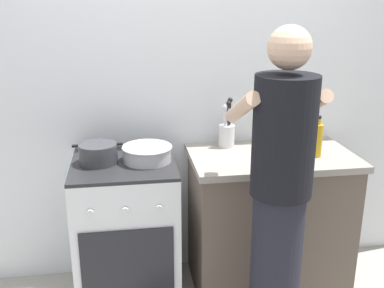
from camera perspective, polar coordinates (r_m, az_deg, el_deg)
The scene contains 9 objects.
back_wall at distance 2.95m, azimuth 1.78°, elevation 7.04°, with size 3.20×0.10×2.50m.
countertop at distance 2.97m, azimuth 9.62°, elevation -9.46°, with size 1.00×0.60×0.90m.
stove_range at distance 2.84m, azimuth -8.24°, elevation -10.83°, with size 0.60×0.62×0.90m.
pot at distance 2.64m, azimuth -11.76°, elevation -1.18°, with size 0.29×0.22×0.12m.
mixing_bowl at distance 2.64m, azimuth -5.68°, elevation -1.11°, with size 0.30×0.30×0.09m.
utensil_crock at distance 2.88m, azimuth 4.42°, elevation 1.47°, with size 0.10×0.10×0.32m.
spice_bottle at distance 2.80m, azimuth 12.11°, elevation -0.47°, with size 0.04×0.04×0.09m.
oil_bottle at distance 2.79m, azimuth 15.50°, elevation 0.55°, with size 0.06×0.06×0.25m.
person at distance 2.28m, azimuth 10.97°, elevation -6.98°, with size 0.41×0.50×1.70m.
Camera 1 is at (-0.33, -2.34, 1.81)m, focal length 42.27 mm.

